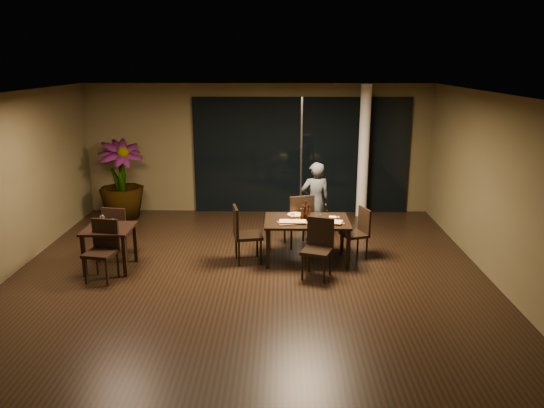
{
  "coord_description": "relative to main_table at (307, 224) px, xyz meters",
  "views": [
    {
      "loc": [
        0.53,
        -8.24,
        3.51
      ],
      "look_at": [
        0.38,
        0.78,
        1.05
      ],
      "focal_mm": 35.0,
      "sensor_mm": 36.0,
      "label": 1
    }
  ],
  "objects": [
    {
      "name": "side_napkin",
      "position": [
        -3.3,
        -0.71,
        0.08
      ],
      "size": [
        0.21,
        0.16,
        0.01
      ],
      "primitive_type": "cube",
      "rotation": [
        0.0,
        0.0,
        -0.32
      ],
      "color": "white",
      "rests_on": "side_table"
    },
    {
      "name": "wine_glass_a",
      "position": [
        -3.53,
        -0.41,
        0.17
      ],
      "size": [
        0.08,
        0.08,
        0.19
      ],
      "primitive_type": null,
      "color": "white",
      "rests_on": "side_table"
    },
    {
      "name": "wall_back",
      "position": [
        -1.0,
        3.25,
        0.82
      ],
      "size": [
        8.0,
        0.1,
        3.0
      ],
      "primitive_type": "cube",
      "color": "#4C4429",
      "rests_on": "ground"
    },
    {
      "name": "pizza_board_right",
      "position": [
        0.36,
        -0.17,
        0.08
      ],
      "size": [
        0.58,
        0.33,
        0.01
      ],
      "primitive_type": "cube",
      "rotation": [
        0.0,
        0.0,
        0.09
      ],
      "color": "#432915",
      "rests_on": "main_table"
    },
    {
      "name": "chair_main_left",
      "position": [
        -1.14,
        -0.13,
        -0.1
      ],
      "size": [
        0.56,
        0.56,
        1.03
      ],
      "rotation": [
        0.0,
        0.0,
        1.78
      ],
      "color": "black",
      "rests_on": "ground"
    },
    {
      "name": "bottle_b",
      "position": [
        0.03,
        -0.01,
        0.22
      ],
      "size": [
        0.06,
        0.06,
        0.28
      ],
      "primitive_type": null,
      "color": "black",
      "rests_on": "main_table"
    },
    {
      "name": "bottle_a",
      "position": [
        -0.09,
        0.03,
        0.21
      ],
      "size": [
        0.06,
        0.06,
        0.28
      ],
      "primitive_type": null,
      "color": "black",
      "rests_on": "main_table"
    },
    {
      "name": "oblong_pizza_right",
      "position": [
        0.36,
        -0.17,
        0.1
      ],
      "size": [
        0.52,
        0.35,
        0.02
      ],
      "primitive_type": null,
      "rotation": [
        0.0,
        0.0,
        -0.3
      ],
      "color": "maroon",
      "rests_on": "pizza_board_right"
    },
    {
      "name": "napkin_far",
      "position": [
        0.5,
        0.17,
        0.08
      ],
      "size": [
        0.19,
        0.12,
        0.01
      ],
      "primitive_type": "cube",
      "rotation": [
        0.0,
        0.0,
        -0.11
      ],
      "color": "white",
      "rests_on": "main_table"
    },
    {
      "name": "main_table",
      "position": [
        0.0,
        0.0,
        0.0
      ],
      "size": [
        1.5,
        1.0,
        0.75
      ],
      "color": "black",
      "rests_on": "ground"
    },
    {
      "name": "oblong_pizza_left",
      "position": [
        -0.26,
        -0.18,
        0.1
      ],
      "size": [
        0.44,
        0.21,
        0.02
      ],
      "primitive_type": null,
      "rotation": [
        0.0,
        0.0,
        -0.01
      ],
      "color": "maroon",
      "rests_on": "pizza_board_left"
    },
    {
      "name": "tumbler_left",
      "position": [
        -0.26,
        0.1,
        0.12
      ],
      "size": [
        0.07,
        0.07,
        0.08
      ],
      "primitive_type": "cylinder",
      "color": "white",
      "rests_on": "main_table"
    },
    {
      "name": "wall_right",
      "position": [
        3.05,
        -0.8,
        0.82
      ],
      "size": [
        0.1,
        8.0,
        3.0
      ],
      "primitive_type": "cube",
      "color": "#4C4429",
      "rests_on": "ground"
    },
    {
      "name": "chair_main_far",
      "position": [
        -0.11,
        0.67,
        -0.09
      ],
      "size": [
        0.62,
        0.62,
        1.05
      ],
      "rotation": [
        0.0,
        0.0,
        3.46
      ],
      "color": "black",
      "rests_on": "ground"
    },
    {
      "name": "chair_main_near",
      "position": [
        0.16,
        -0.73,
        -0.12
      ],
      "size": [
        0.59,
        0.59,
        0.99
      ],
      "rotation": [
        0.0,
        0.0,
        -0.35
      ],
      "color": "black",
      "rests_on": "ground"
    },
    {
      "name": "wall_front",
      "position": [
        -1.0,
        -4.85,
        0.82
      ],
      "size": [
        8.0,
        0.1,
        3.0
      ],
      "primitive_type": "cube",
      "color": "#4C4429",
      "rests_on": "ground"
    },
    {
      "name": "tumbler_right",
      "position": [
        0.25,
        0.1,
        0.12
      ],
      "size": [
        0.08,
        0.08,
        0.09
      ],
      "primitive_type": "cylinder",
      "color": "white",
      "rests_on": "main_table"
    },
    {
      "name": "side_table",
      "position": [
        -3.4,
        -0.5,
        -0.05
      ],
      "size": [
        0.8,
        0.8,
        0.75
      ],
      "color": "black",
      "rests_on": "ground"
    },
    {
      "name": "potted_plant",
      "position": [
        -4.08,
        2.56,
        0.21
      ],
      "size": [
        1.34,
        1.34,
        1.78
      ],
      "primitive_type": "imported",
      "rotation": [
        0.0,
        0.0,
        0.56
      ],
      "color": "#1E4F1A",
      "rests_on": "ground"
    },
    {
      "name": "ground",
      "position": [
        -1.0,
        -0.8,
        -0.68
      ],
      "size": [
        8.0,
        8.0,
        0.0
      ],
      "primitive_type": "plane",
      "color": "black",
      "rests_on": "ground"
    },
    {
      "name": "wine_glass_b",
      "position": [
        -3.29,
        -0.59,
        0.16
      ],
      "size": [
        0.08,
        0.08,
        0.18
      ],
      "primitive_type": null,
      "color": "white",
      "rests_on": "side_table"
    },
    {
      "name": "ceiling",
      "position": [
        -1.0,
        -0.8,
        2.34
      ],
      "size": [
        8.0,
        8.0,
        0.04
      ],
      "primitive_type": "cube",
      "color": "silver",
      "rests_on": "wall_back"
    },
    {
      "name": "napkin_near",
      "position": [
        0.52,
        -0.08,
        0.08
      ],
      "size": [
        0.2,
        0.16,
        0.01
      ],
      "primitive_type": "cube",
      "rotation": [
        0.0,
        0.0,
        -0.38
      ],
      "color": "white",
      "rests_on": "main_table"
    },
    {
      "name": "window_panel",
      "position": [
        0.0,
        3.16,
        0.67
      ],
      "size": [
        5.0,
        0.06,
        2.7
      ],
      "primitive_type": "cube",
      "color": "black",
      "rests_on": "ground"
    },
    {
      "name": "column",
      "position": [
        1.4,
        2.85,
        0.82
      ],
      "size": [
        0.24,
        0.24,
        3.0
      ],
      "primitive_type": "cylinder",
      "color": "white",
      "rests_on": "ground"
    },
    {
      "name": "chair_side_far",
      "position": [
        -3.43,
        0.07,
        -0.13
      ],
      "size": [
        0.52,
        0.52,
        0.97
      ],
      "rotation": [
        0.0,
        0.0,
        2.97
      ],
      "color": "black",
      "rests_on": "ground"
    },
    {
      "name": "diner",
      "position": [
        0.22,
        1.11,
        0.12
      ],
      "size": [
        0.59,
        0.45,
        1.59
      ],
      "primitive_type": "imported",
      "rotation": [
        0.0,
        0.0,
        3.32
      ],
      "color": "#323537",
      "rests_on": "ground"
    },
    {
      "name": "bottle_c",
      "position": [
        -0.03,
        0.09,
        0.24
      ],
      "size": [
        0.07,
        0.07,
        0.32
      ],
      "primitive_type": null,
      "color": "black",
      "rests_on": "main_table"
    },
    {
      "name": "chair_side_near",
      "position": [
        -3.38,
        -0.91,
        -0.12
      ],
      "size": [
        0.54,
        0.54,
        0.99
      ],
      "rotation": [
        0.0,
        0.0,
        -0.19
      ],
      "color": "black",
      "rests_on": "ground"
    },
    {
      "name": "round_pizza",
      "position": [
        -0.2,
        0.3,
        0.08
      ],
      "size": [
        0.29,
        0.29,
        0.01
      ],
      "primitive_type": "cylinder",
      "color": "red",
      "rests_on": "main_table"
    },
    {
      "name": "pizza_board_left",
      "position": [
        -0.26,
        -0.18,
        0.08
      ],
      "size": [
        0.56,
        0.36,
        0.01
      ],
      "primitive_type": "cube",
      "rotation": [
        0.0,
        0.0,
        0.22
      ],
      "color": "#472E16",
      "rests_on": "main_table"
    },
    {
      "name": "chair_main_right",
      "position": [
        0.95,
        0.17,
        -0.16
      ],
      "size": [
        0.54,
        0.54,
        0.92
      ],
      "rotation": [
        0.0,
        0.0,
        -1.23
      ],
      "color": "black",
      "rests_on": "ground"
    }
  ]
}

